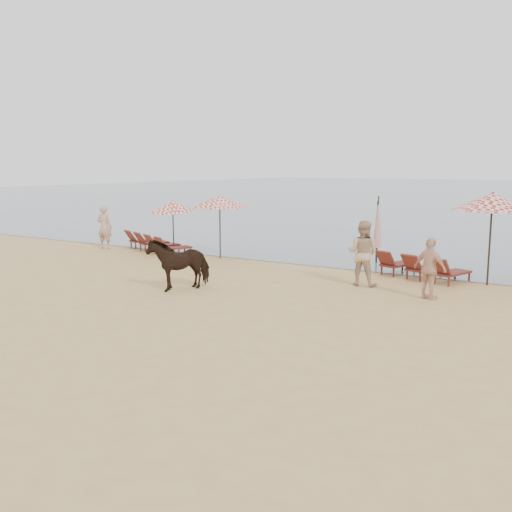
% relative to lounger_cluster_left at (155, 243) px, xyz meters
% --- Properties ---
extents(ground, '(120.00, 120.00, 0.00)m').
position_rel_lounger_cluster_left_xyz_m(ground, '(7.85, -9.75, -0.37)').
color(ground, tan).
rests_on(ground, ground).
extents(lounger_cluster_left, '(3.66, 2.57, 0.53)m').
position_rel_lounger_cluster_left_xyz_m(lounger_cluster_left, '(0.00, 0.00, 0.00)').
color(lounger_cluster_left, maroon).
rests_on(lounger_cluster_left, ground).
extents(lounger_cluster_right, '(2.90, 2.24, 0.56)m').
position_rel_lounger_cluster_left_xyz_m(lounger_cluster_right, '(10.97, -0.03, 0.02)').
color(lounger_cluster_right, maroon).
rests_on(lounger_cluster_right, ground).
extents(umbrella_open_left_a, '(2.12, 2.12, 2.42)m').
position_rel_lounger_cluster_left_xyz_m(umbrella_open_left_a, '(3.30, -0.01, 1.80)').
color(umbrella_open_left_a, black).
rests_on(umbrella_open_left_a, ground).
extents(umbrella_open_left_b, '(1.75, 1.79, 2.23)m').
position_rel_lounger_cluster_left_xyz_m(umbrella_open_left_b, '(1.13, -0.17, 1.56)').
color(umbrella_open_left_b, black).
rests_on(umbrella_open_left_b, ground).
extents(umbrella_open_right, '(2.25, 2.25, 2.75)m').
position_rel_lounger_cluster_left_xyz_m(umbrella_open_right, '(12.94, 0.05, 2.10)').
color(umbrella_open_right, black).
rests_on(umbrella_open_right, ground).
extents(umbrella_closed_left, '(0.30, 0.30, 2.44)m').
position_rel_lounger_cluster_left_xyz_m(umbrella_closed_left, '(8.84, 1.92, 1.13)').
color(umbrella_closed_left, black).
rests_on(umbrella_closed_left, ground).
extents(umbrella_closed_right, '(0.27, 0.27, 2.26)m').
position_rel_lounger_cluster_left_xyz_m(umbrella_closed_right, '(8.70, 2.24, 1.02)').
color(umbrella_closed_right, black).
rests_on(umbrella_closed_right, ground).
extents(cow, '(1.43, 1.91, 1.47)m').
position_rel_lounger_cluster_left_xyz_m(cow, '(5.46, -5.08, 0.36)').
color(cow, black).
rests_on(cow, ground).
extents(beachgoer_left, '(0.77, 0.60, 1.86)m').
position_rel_lounger_cluster_left_xyz_m(beachgoer_left, '(-2.39, -0.50, 0.56)').
color(beachgoer_left, tan).
rests_on(beachgoer_left, ground).
extents(beachgoer_right_a, '(0.97, 0.77, 1.93)m').
position_rel_lounger_cluster_left_xyz_m(beachgoer_right_a, '(9.78, -1.90, 0.59)').
color(beachgoer_right_a, tan).
rests_on(beachgoer_right_a, ground).
extents(beachgoer_right_b, '(1.04, 0.71, 1.64)m').
position_rel_lounger_cluster_left_xyz_m(beachgoer_right_b, '(11.95, -2.66, 0.45)').
color(beachgoer_right_b, '#D9A588').
rests_on(beachgoer_right_b, ground).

